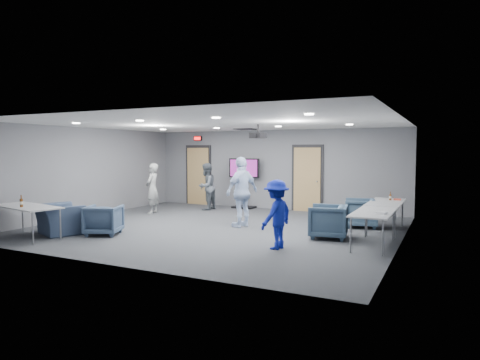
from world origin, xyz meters
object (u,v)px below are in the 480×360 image
at_px(table_right_b, 374,214).
at_px(bottle_front, 21,203).
at_px(person_c, 242,192).
at_px(table_front_left, 27,208).
at_px(chair_front_a, 104,220).
at_px(chair_front_b, 59,219).
at_px(tv_stand, 244,180).
at_px(chair_right_a, 361,213).
at_px(chair_right_b, 328,221).
at_px(person_a, 152,189).
at_px(person_d, 276,214).
at_px(person_b, 206,187).
at_px(projector, 258,135).
at_px(table_right_a, 386,203).
at_px(bottle_right, 390,197).

xyz_separation_m(table_right_b, bottle_front, (-7.28, -2.79, 0.14)).
bearing_deg(person_c, table_front_left, -29.98).
relative_size(chair_front_a, table_right_b, 0.43).
relative_size(chair_front_b, tv_stand, 0.63).
bearing_deg(person_c, chair_right_a, 133.26).
relative_size(chair_right_a, bottle_front, 3.03).
height_order(chair_right_b, table_right_b, chair_right_b).
bearing_deg(person_a, person_d, 48.61).
bearing_deg(person_d, person_b, -123.79).
distance_m(table_right_b, projector, 3.73).
xyz_separation_m(chair_front_a, table_right_b, (5.97, 1.60, 0.33)).
distance_m(chair_right_a, table_right_a, 0.75).
bearing_deg(person_c, chair_front_a, -27.24).
height_order(chair_front_b, bottle_right, bottle_right).
bearing_deg(person_a, chair_front_b, -12.69).
bearing_deg(person_a, person_b, 129.92).
xyz_separation_m(chair_front_a, bottle_front, (-1.31, -1.19, 0.47)).
distance_m(person_c, chair_right_b, 2.51).
relative_size(person_d, table_right_b, 0.77).
xyz_separation_m(table_right_a, projector, (-3.13, -0.83, 1.72)).
height_order(person_c, bottle_right, person_c).
relative_size(person_d, bottle_front, 5.18).
bearing_deg(table_right_b, bottle_front, 110.97).
bearing_deg(person_b, person_d, 46.05).
distance_m(chair_right_a, chair_front_a, 6.49).
bearing_deg(projector, table_right_a, 26.76).
bearing_deg(person_d, tv_stand, -136.42).
relative_size(person_d, projector, 3.39).
xyz_separation_m(person_c, chair_front_a, (-2.49, -2.42, -0.57)).
relative_size(person_b, table_front_left, 0.78).
bearing_deg(bottle_right, person_a, -175.21).
distance_m(chair_right_a, projector, 3.37).
distance_m(chair_front_a, table_right_a, 6.93).
bearing_deg(bottle_front, chair_right_b, 26.93).
xyz_separation_m(person_d, chair_front_a, (-4.22, -0.45, -0.35)).
distance_m(table_right_b, tv_stand, 6.51).
height_order(person_d, tv_stand, tv_stand).
height_order(table_right_b, table_front_left, same).
xyz_separation_m(person_b, table_front_left, (-1.39, -5.77, -0.10)).
xyz_separation_m(person_b, bottle_front, (-1.32, -5.96, 0.04)).
distance_m(person_a, chair_front_a, 3.49).
xyz_separation_m(table_right_a, table_front_left, (-7.35, -4.50, 0.00)).
bearing_deg(chair_front_b, chair_front_a, -135.67).
height_order(chair_right_b, bottle_front, bottle_front).
relative_size(person_c, tv_stand, 1.07).
relative_size(person_a, table_right_a, 0.85).
relative_size(person_a, chair_front_b, 1.47).
relative_size(person_d, table_right_a, 0.75).
distance_m(person_d, bottle_front, 5.77).
height_order(person_b, table_front_left, person_b).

